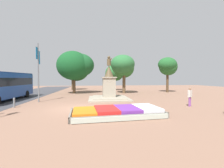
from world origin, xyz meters
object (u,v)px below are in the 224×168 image
(statue_monument, at_px, (109,89))
(kerb_bollard_mid_b, at_px, (14,102))
(pedestrian_crossing_plaza, at_px, (190,95))
(banner_pole, at_px, (38,70))
(city_bus, at_px, (2,84))
(flower_planter, at_px, (118,112))

(statue_monument, xyz_separation_m, kerb_bollard_mid_b, (-8.55, -4.28, -0.75))
(pedestrian_crossing_plaza, bearing_deg, banner_pole, 163.77)
(city_bus, bearing_deg, statue_monument, 1.19)
(flower_planter, height_order, statue_monument, statue_monument)
(pedestrian_crossing_plaza, bearing_deg, city_bus, 164.17)
(kerb_bollard_mid_b, bearing_deg, flower_planter, -24.04)
(flower_planter, xyz_separation_m, kerb_bollard_mid_b, (-8.38, 3.74, 0.20))
(banner_pole, xyz_separation_m, city_bus, (-4.23, 1.09, -1.52))
(flower_planter, xyz_separation_m, pedestrian_crossing_plaza, (6.88, 2.52, 0.73))
(banner_pole, bearing_deg, city_bus, 165.51)
(flower_planter, height_order, banner_pole, banner_pole)
(statue_monument, relative_size, pedestrian_crossing_plaza, 3.06)
(statue_monument, distance_m, kerb_bollard_mid_b, 9.59)
(flower_planter, bearing_deg, banner_pole, 138.00)
(banner_pole, relative_size, city_bus, 0.64)
(flower_planter, distance_m, banner_pole, 10.46)
(statue_monument, relative_size, banner_pole, 0.84)
(banner_pole, relative_size, kerb_bollard_mid_b, 7.24)
(city_bus, distance_m, pedestrian_crossing_plaza, 19.28)
(pedestrian_crossing_plaza, bearing_deg, kerb_bollard_mid_b, 175.43)
(banner_pole, height_order, city_bus, banner_pole)
(city_bus, relative_size, kerb_bollard_mid_b, 11.29)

